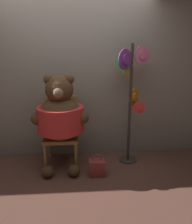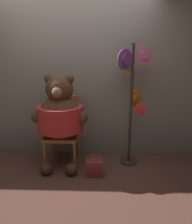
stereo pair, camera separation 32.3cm
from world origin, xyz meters
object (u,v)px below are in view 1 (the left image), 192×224
Objects in this scene: chair at (62,129)px; handbag_on_ground at (97,167)px; teddy_bear at (60,116)px; hat_display_rack at (130,88)px.

chair reaches higher than handbag_on_ground.
teddy_bear reaches higher than handbag_on_ground.
chair is 3.15× the size of handbag_on_ground.
chair is at bearing 137.64° from handbag_on_ground.
chair is 0.82m from handbag_on_ground.
handbag_on_ground is (0.51, -0.28, -0.69)m from teddy_bear.
teddy_bear is 1.11m from hat_display_rack.
hat_display_rack reaches higher than teddy_bear.
hat_display_rack is (1.04, -0.04, 0.63)m from chair.
handbag_on_ground is (-0.53, -0.43, -1.06)m from hat_display_rack.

